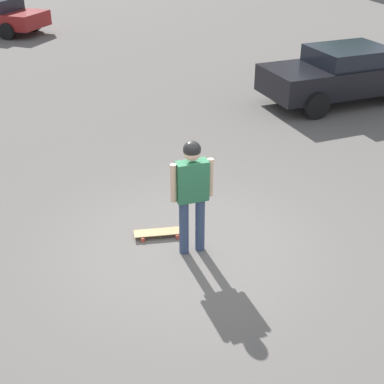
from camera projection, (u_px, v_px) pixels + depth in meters
name	position (u px, v px, depth m)	size (l,w,h in m)	color
ground_plane	(192.00, 250.00, 8.04)	(220.00, 220.00, 0.00)	slate
person	(192.00, 187.00, 7.53)	(0.35, 0.60, 1.78)	#38476B
skateboard	(159.00, 232.00, 8.36)	(0.59, 0.79, 0.08)	tan
car_parked_near	(344.00, 73.00, 13.71)	(2.91, 4.53, 1.41)	black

